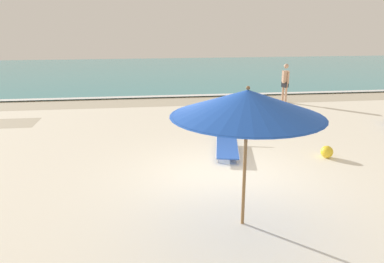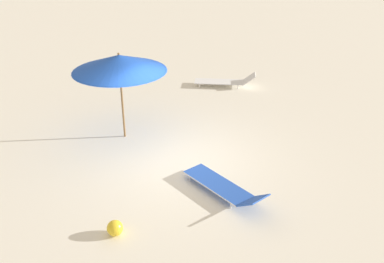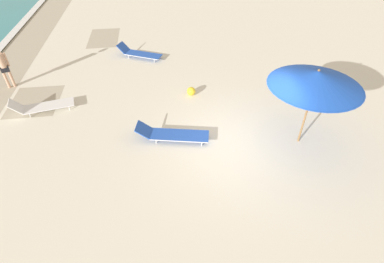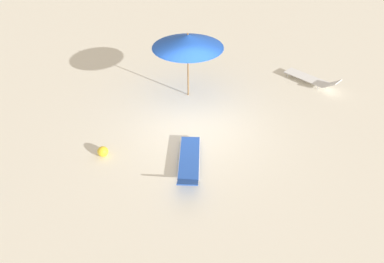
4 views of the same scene
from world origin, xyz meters
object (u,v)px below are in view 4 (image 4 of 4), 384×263
object	(u,v)px
sun_lounger_near_water_left	(189,162)
beach_ball	(103,152)
beach_umbrella	(188,41)
sun_lounger_under_umbrella	(311,79)

from	to	relation	value
sun_lounger_near_water_left	beach_ball	world-z (taller)	sun_lounger_near_water_left
beach_umbrella	sun_lounger_near_water_left	bearing A→B (deg)	81.23
sun_lounger_under_umbrella	sun_lounger_near_water_left	xyz separation A→B (m)	(5.98, 4.07, -0.00)
sun_lounger_near_water_left	beach_ball	bearing A→B (deg)	-8.13
beach_umbrella	sun_lounger_near_water_left	size ratio (longest dim) A/B	1.10
beach_umbrella	sun_lounger_near_water_left	distance (m)	4.56
beach_umbrella	beach_ball	size ratio (longest dim) A/B	7.83
sun_lounger_under_umbrella	beach_ball	xyz separation A→B (m)	(8.56, 3.14, -0.04)
sun_lounger_near_water_left	beach_umbrella	bearing A→B (deg)	-87.08
sun_lounger_near_water_left	beach_ball	distance (m)	2.75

